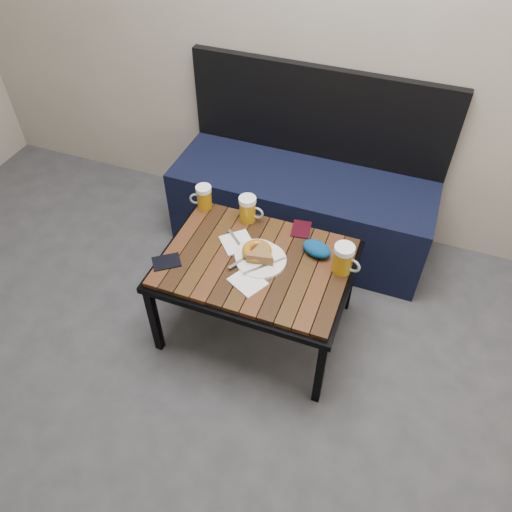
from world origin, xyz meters
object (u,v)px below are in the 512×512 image
(plate_bagel, at_px, (257,253))
(plate_pie, at_px, (261,257))
(cafe_table, at_px, (256,267))
(beer_mug_centre, at_px, (248,209))
(passport_navy, at_px, (166,262))
(passport_burgundy, at_px, (301,229))
(bench, at_px, (302,201))
(beer_mug_right, at_px, (344,259))
(knit_pouch, at_px, (317,249))
(beer_mug_left, at_px, (204,197))

(plate_bagel, bearing_deg, plate_pie, -37.96)
(cafe_table, bearing_deg, beer_mug_centre, 118.35)
(passport_navy, bearing_deg, passport_burgundy, 93.38)
(beer_mug_centre, xyz_separation_m, passport_burgundy, (0.26, 0.02, -0.06))
(beer_mug_centre, xyz_separation_m, plate_pie, (0.15, -0.24, -0.04))
(passport_navy, bearing_deg, beer_mug_centre, 112.63)
(bench, distance_m, beer_mug_right, 0.77)
(bench, xyz_separation_m, knit_pouch, (0.22, -0.57, 0.23))
(bench, bearing_deg, passport_navy, -113.53)
(beer_mug_left, bearing_deg, beer_mug_right, 147.24)
(beer_mug_centre, height_order, plate_pie, beer_mug_centre)
(plate_pie, relative_size, passport_burgundy, 1.89)
(beer_mug_left, bearing_deg, beer_mug_centre, 157.94)
(beer_mug_centre, xyz_separation_m, knit_pouch, (0.36, -0.11, -0.04))
(beer_mug_left, distance_m, passport_navy, 0.40)
(beer_mug_left, relative_size, plate_bagel, 0.51)
(beer_mug_left, distance_m, beer_mug_right, 0.75)
(beer_mug_centre, bearing_deg, passport_navy, -122.64)
(plate_pie, bearing_deg, beer_mug_left, 147.06)
(beer_mug_centre, distance_m, knit_pouch, 0.38)
(cafe_table, relative_size, knit_pouch, 6.23)
(beer_mug_right, bearing_deg, knit_pouch, 170.43)
(beer_mug_centre, height_order, passport_navy, beer_mug_centre)
(plate_pie, xyz_separation_m, passport_navy, (-0.38, -0.15, -0.02))
(beer_mug_left, bearing_deg, passport_navy, 71.34)
(beer_mug_left, distance_m, beer_mug_centre, 0.23)
(cafe_table, bearing_deg, plate_bagel, 102.47)
(beer_mug_centre, bearing_deg, beer_mug_left, 175.10)
(cafe_table, relative_size, beer_mug_right, 6.08)
(plate_bagel, xyz_separation_m, passport_navy, (-0.35, -0.17, -0.02))
(beer_mug_right, relative_size, knit_pouch, 1.03)
(plate_bagel, distance_m, passport_burgundy, 0.27)
(beer_mug_centre, bearing_deg, cafe_table, -63.50)
(passport_navy, bearing_deg, plate_bagel, 79.27)
(plate_pie, height_order, knit_pouch, plate_pie)
(knit_pouch, bearing_deg, plate_pie, -148.29)
(beer_mug_right, xyz_separation_m, knit_pouch, (-0.13, 0.06, -0.04))
(passport_burgundy, bearing_deg, beer_mug_left, 172.98)
(cafe_table, distance_m, passport_burgundy, 0.29)
(plate_pie, bearing_deg, beer_mug_right, 11.86)
(bench, bearing_deg, beer_mug_left, -129.55)
(knit_pouch, bearing_deg, passport_burgundy, 130.47)
(knit_pouch, bearing_deg, passport_navy, -154.69)
(beer_mug_left, height_order, passport_navy, beer_mug_left)
(bench, height_order, passport_burgundy, bench)
(passport_burgundy, xyz_separation_m, knit_pouch, (0.11, -0.13, 0.03))
(bench, bearing_deg, beer_mug_right, -60.75)
(beer_mug_right, bearing_deg, cafe_table, -153.40)
(passport_navy, height_order, knit_pouch, knit_pouch)
(beer_mug_centre, height_order, beer_mug_right, beer_mug_right)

